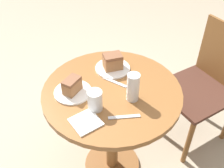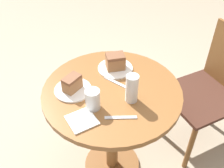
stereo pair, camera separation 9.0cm
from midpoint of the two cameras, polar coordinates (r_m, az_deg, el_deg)
The scene contains 12 objects.
ground_plane at distance 1.99m, azimuth -1.35°, elevation -17.16°, with size 8.00×8.00×0.00m, color tan.
table at distance 1.55m, azimuth -1.67°, elevation -6.12°, with size 0.77×0.77×0.73m.
chair at distance 1.96m, azimuth 18.16°, elevation -0.14°, with size 0.49×0.50×0.88m.
plate_near at distance 1.57m, azimuth -1.49°, elevation 3.42°, with size 0.21×0.21×0.01m.
plate_far at distance 1.43m, azimuth -10.31°, elevation -1.76°, with size 0.20×0.20×0.01m.
cake_slice_near at distance 1.54m, azimuth -1.53°, elevation 4.92°, with size 0.11×0.13×0.09m.
cake_slice_far at distance 1.40m, azimuth -10.53°, elevation -0.36°, with size 0.10×0.12×0.08m.
glass_lemonade at distance 1.30m, azimuth -5.70°, elevation -3.79°, with size 0.07×0.07×0.11m.
glass_water at distance 1.33m, azimuth 2.66°, elevation -0.98°, with size 0.06×0.06×0.16m.
napkin_stack at distance 1.27m, azimuth -7.78°, elevation -8.24°, with size 0.13×0.13×0.01m.
fork at distance 1.48m, azimuth -1.16°, elevation 0.37°, with size 0.15×0.07×0.00m.
spoon at distance 1.28m, azimuth 0.67°, elevation -7.22°, with size 0.10×0.15×0.00m.
Camera 1 is at (0.86, -0.64, 1.68)m, focal length 42.00 mm.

